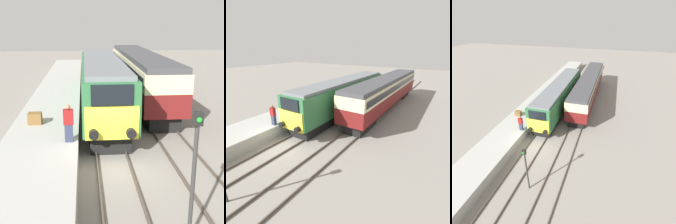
# 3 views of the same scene
# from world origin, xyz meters

# --- Properties ---
(ground_plane) EXTENTS (120.00, 120.00, 0.00)m
(ground_plane) POSITION_xyz_m (0.00, 0.00, 0.00)
(ground_plane) COLOR gray
(platform_left) EXTENTS (3.50, 50.00, 1.02)m
(platform_left) POSITION_xyz_m (-3.30, 8.00, 0.51)
(platform_left) COLOR #A8A8A3
(platform_left) RESTS_ON ground_plane
(rails_near_track) EXTENTS (1.51, 60.00, 0.14)m
(rails_near_track) POSITION_xyz_m (0.00, 5.00, 0.07)
(rails_near_track) COLOR #4C4238
(rails_near_track) RESTS_ON ground_plane
(rails_far_track) EXTENTS (1.50, 60.00, 0.14)m
(rails_far_track) POSITION_xyz_m (3.40, 5.00, 0.07)
(rails_far_track) COLOR #4C4238
(rails_far_track) RESTS_ON ground_plane
(locomotive) EXTENTS (2.70, 16.16, 3.86)m
(locomotive) POSITION_xyz_m (0.00, 8.58, 2.18)
(locomotive) COLOR black
(locomotive) RESTS_ON ground_plane
(passenger_carriage) EXTENTS (2.75, 18.25, 3.82)m
(passenger_carriage) POSITION_xyz_m (3.40, 12.77, 2.33)
(passenger_carriage) COLOR black
(passenger_carriage) RESTS_ON ground_plane
(person_on_platform) EXTENTS (0.44, 0.26, 1.73)m
(person_on_platform) POSITION_xyz_m (-1.95, 0.60, 1.88)
(person_on_platform) COLOR #2D334C
(person_on_platform) RESTS_ON platform_left
(signal_post) EXTENTS (0.24, 0.28, 3.96)m
(signal_post) POSITION_xyz_m (1.70, -5.19, 2.35)
(signal_post) COLOR #333333
(signal_post) RESTS_ON ground_plane
(luggage_crate) EXTENTS (0.70, 0.56, 0.60)m
(luggage_crate) POSITION_xyz_m (-3.85, 3.36, 1.32)
(luggage_crate) COLOR brown
(luggage_crate) RESTS_ON platform_left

